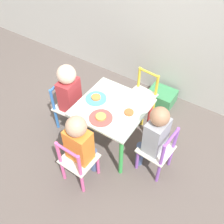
% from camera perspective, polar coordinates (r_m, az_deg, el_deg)
% --- Properties ---
extents(ground_plane, '(6.00, 6.00, 0.00)m').
position_cam_1_polar(ground_plane, '(2.61, 0.00, -6.24)').
color(ground_plane, '#5B514C').
extents(kids_table, '(0.57, 0.57, 0.48)m').
position_cam_1_polar(kids_table, '(2.30, 0.00, -0.03)').
color(kids_table, silver).
rests_on(kids_table, ground_plane).
extents(chair_blue, '(0.28, 0.28, 0.51)m').
position_cam_1_polar(chair_blue, '(2.61, -9.57, 1.23)').
color(chair_blue, silver).
rests_on(chair_blue, ground_plane).
extents(chair_purple, '(0.28, 0.28, 0.51)m').
position_cam_1_polar(chair_purple, '(2.26, 10.00, -8.41)').
color(chair_purple, silver).
rests_on(chair_purple, ground_plane).
extents(chair_pink, '(0.27, 0.27, 0.51)m').
position_cam_1_polar(chair_pink, '(2.19, -7.52, -10.63)').
color(chair_pink, silver).
rests_on(chair_pink, ground_plane).
extents(chair_yellow, '(0.28, 0.28, 0.51)m').
position_cam_1_polar(chair_yellow, '(2.70, 6.56, 3.51)').
color(chair_yellow, silver).
rests_on(chair_yellow, ground_plane).
extents(child_left, '(0.23, 0.21, 0.75)m').
position_cam_1_polar(child_left, '(2.45, -9.01, 4.17)').
color(child_left, '#4C608E').
rests_on(child_left, ground_plane).
extents(child_right, '(0.22, 0.21, 0.73)m').
position_cam_1_polar(child_right, '(2.14, 9.21, -4.82)').
color(child_right, '#4C608E').
rests_on(child_right, ground_plane).
extents(child_front, '(0.20, 0.22, 0.73)m').
position_cam_1_polar(child_front, '(2.07, -6.92, -6.67)').
color(child_front, '#4C608E').
rests_on(child_front, ground_plane).
extents(plate_left, '(0.19, 0.19, 0.03)m').
position_cam_1_polar(plate_left, '(2.31, -3.50, 3.03)').
color(plate_left, '#4C9EE0').
rests_on(plate_left, kids_table).
extents(plate_right, '(0.18, 0.18, 0.03)m').
position_cam_1_polar(plate_right, '(2.18, 3.71, -0.26)').
color(plate_right, white).
rests_on(plate_right, kids_table).
extents(plate_front, '(0.19, 0.19, 0.03)m').
position_cam_1_polar(plate_front, '(2.14, -2.44, -1.22)').
color(plate_front, '#E54C47').
rests_on(plate_front, kids_table).
extents(storage_bin, '(0.29, 0.24, 0.15)m').
position_cam_1_polar(storage_bin, '(2.98, 10.72, 3.28)').
color(storage_bin, '#3D8E56').
rests_on(storage_bin, ground_plane).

